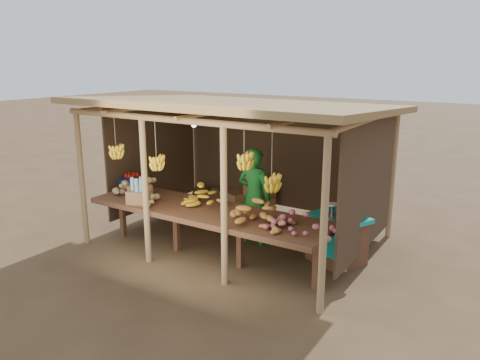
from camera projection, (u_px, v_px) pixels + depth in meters
The scene contains 13 objects.
ground at pixel (240, 239), 8.01m from camera, with size 60.00×60.00×0.00m, color brown.
stall_structure at pixel (238, 129), 7.46m from camera, with size 4.70×3.50×2.43m.
counter at pixel (206, 213), 7.05m from camera, with size 3.90×1.05×0.80m.
potato_heap at pixel (138, 187), 7.59m from camera, with size 1.06×0.64×0.37m, color tan, non-canonical shape.
sweet_potato_heap at pixel (256, 211), 6.39m from camera, with size 0.90×0.54×0.35m, color #BC7A30, non-canonical shape.
onion_heap at pixel (302, 219), 6.06m from camera, with size 0.89×0.54×0.36m, color #B0565D, non-canonical shape.
banana_pile at pixel (203, 194), 7.19m from camera, with size 0.63×0.38×0.35m, color yellow, non-canonical shape.
tomato_basin at pixel (132, 181), 8.29m from camera, with size 0.46×0.46×0.24m.
bottle_box at pixel (139, 194), 7.28m from camera, with size 0.40×0.35×0.42m.
vendor at pixel (254, 196), 7.67m from camera, with size 0.59×0.39×1.62m, color #176822.
tarp_crate at pixel (337, 237), 7.03m from camera, with size 1.02×0.96×0.96m.
carton_stack at pixel (251, 198), 9.16m from camera, with size 1.19×0.57×0.81m.
burlap_sacks at pixel (209, 196), 9.68m from camera, with size 0.78×0.41×0.55m.
Camera 1 is at (4.01, -6.34, 2.99)m, focal length 35.00 mm.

